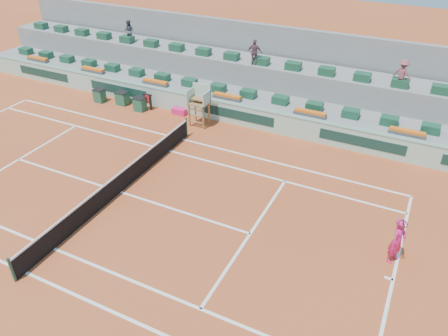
{
  "coord_description": "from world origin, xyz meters",
  "views": [
    {
      "loc": [
        11.3,
        -12.3,
        11.65
      ],
      "look_at": [
        4.0,
        2.5,
        1.0
      ],
      "focal_mm": 35.0,
      "sensor_mm": 36.0,
      "label": 1
    }
  ],
  "objects": [
    {
      "name": "advertising_hoarding",
      "position": [
        0.02,
        8.5,
        0.63
      ],
      "size": [
        36.0,
        0.34,
        1.26
      ],
      "color": "#A3CDB5",
      "rests_on": "ground"
    },
    {
      "name": "stadium_back_wall",
      "position": [
        0.0,
        13.9,
        2.2
      ],
      "size": [
        36.0,
        0.4,
        4.4
      ],
      "primitive_type": "cube",
      "color": "gray",
      "rests_on": "ground"
    },
    {
      "name": "player_bag",
      "position": [
        -1.8,
        8.09,
        0.2
      ],
      "size": [
        0.88,
        0.39,
        0.39
      ],
      "primitive_type": "cube",
      "color": "#ED1E6F",
      "rests_on": "ground"
    },
    {
      "name": "umpire_chair",
      "position": [
        0.0,
        7.5,
        1.54
      ],
      "size": [
        1.1,
        0.9,
        2.4
      ],
      "color": "brown",
      "rests_on": "ground"
    },
    {
      "name": "flower_planters",
      "position": [
        -1.5,
        9.0,
        1.33
      ],
      "size": [
        26.8,
        0.36,
        0.28
      ],
      "color": "#4A4A4A",
      "rests_on": "seating_tier_lower"
    },
    {
      "name": "court_lines",
      "position": [
        0.0,
        0.0,
        0.01
      ],
      "size": [
        23.89,
        11.09,
        0.01
      ],
      "color": "white",
      "rests_on": "ground"
    },
    {
      "name": "tennis_player",
      "position": [
        11.7,
        0.99,
        0.95
      ],
      "size": [
        0.7,
        0.97,
        2.28
      ],
      "color": "#ED1E6F",
      "rests_on": "ground"
    },
    {
      "name": "drink_cooler_b",
      "position": [
        -5.78,
        7.77,
        0.42
      ],
      "size": [
        0.74,
        0.64,
        0.84
      ],
      "color": "#1B5339",
      "rests_on": "ground"
    },
    {
      "name": "spectator_right",
      "position": [
        10.01,
        11.64,
        3.36
      ],
      "size": [
        1.11,
        0.86,
        1.52
      ],
      "primitive_type": "imported",
      "rotation": [
        0.0,
        0.0,
        2.79
      ],
      "color": "#8F474D",
      "rests_on": "seating_tier_upper"
    },
    {
      "name": "seating_tier_lower",
      "position": [
        0.0,
        10.7,
        0.6
      ],
      "size": [
        36.0,
        4.0,
        1.2
      ],
      "primitive_type": "cube",
      "color": "gray",
      "rests_on": "ground"
    },
    {
      "name": "drink_cooler_a",
      "position": [
        -4.25,
        7.52,
        0.42
      ],
      "size": [
        0.69,
        0.6,
        0.84
      ],
      "color": "#1B5339",
      "rests_on": "ground"
    },
    {
      "name": "spectator_mid",
      "position": [
        1.63,
        11.42,
        3.36
      ],
      "size": [
        0.93,
        0.46,
        1.53
      ],
      "primitive_type": "imported",
      "rotation": [
        0.0,
        0.0,
        3.24
      ],
      "color": "brown",
      "rests_on": "seating_tier_upper"
    },
    {
      "name": "seating_tier_upper",
      "position": [
        0.0,
        12.3,
        1.3
      ],
      "size": [
        36.0,
        2.4,
        2.6
      ],
      "primitive_type": "cube",
      "color": "gray",
      "rests_on": "ground"
    },
    {
      "name": "spectator_left",
      "position": [
        -7.96,
        11.95,
        3.34
      ],
      "size": [
        0.88,
        0.79,
        1.48
      ],
      "primitive_type": "imported",
      "rotation": [
        0.0,
        0.0,
        3.53
      ],
      "color": "#51525E",
      "rests_on": "seating_tier_upper"
    },
    {
      "name": "towel_rack",
      "position": [
        -3.89,
        7.86,
        0.6
      ],
      "size": [
        0.67,
        0.11,
        1.03
      ],
      "color": "black",
      "rests_on": "ground"
    },
    {
      "name": "drink_cooler_c",
      "position": [
        -7.34,
        7.46,
        0.42
      ],
      "size": [
        0.67,
        0.58,
        0.84
      ],
      "color": "#1B5339",
      "rests_on": "ground"
    },
    {
      "name": "tennis_net",
      "position": [
        0.0,
        0.0,
        0.53
      ],
      "size": [
        0.1,
        11.97,
        1.1
      ],
      "color": "black",
      "rests_on": "ground"
    },
    {
      "name": "seat_row_lower",
      "position": [
        0.0,
        9.8,
        1.42
      ],
      "size": [
        32.9,
        0.6,
        0.44
      ],
      "color": "#184930",
      "rests_on": "seating_tier_lower"
    },
    {
      "name": "ground",
      "position": [
        0.0,
        0.0,
        0.0
      ],
      "size": [
        90.0,
        90.0,
        0.0
      ],
      "primitive_type": "plane",
      "color": "#A64420",
      "rests_on": "ground"
    },
    {
      "name": "seat_row_upper",
      "position": [
        0.0,
        11.7,
        2.82
      ],
      "size": [
        32.9,
        0.6,
        0.44
      ],
      "color": "#184930",
      "rests_on": "seating_tier_upper"
    }
  ]
}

